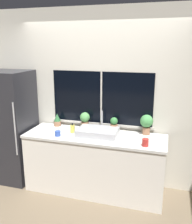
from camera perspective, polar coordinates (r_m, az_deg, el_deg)
ground_plane at (r=3.77m, az=-1.76°, el=-19.72°), size 14.00×14.00×0.00m
wall_back at (r=3.87m, az=1.38°, el=3.07°), size 8.00×0.09×2.70m
wall_left at (r=5.46m, az=-18.02°, el=5.84°), size 0.06×7.00×2.70m
counter at (r=3.81m, az=-0.28°, el=-11.57°), size 2.05×0.67×0.89m
refrigerator at (r=4.25m, az=-19.19°, el=-3.12°), size 0.73×0.65×1.77m
sink at (r=3.63m, az=0.42°, el=-4.55°), size 0.58×0.44×0.31m
potted_plant_far_left at (r=4.07m, az=-8.84°, el=-1.79°), size 0.12×0.12×0.20m
potted_plant_center_left at (r=3.88m, az=-2.55°, el=-1.70°), size 0.15×0.15×0.26m
potted_plant_center_right at (r=3.78m, az=4.13°, el=-2.83°), size 0.11×0.11×0.22m
potted_plant_far_right at (r=3.69m, az=11.48°, el=-2.40°), size 0.19×0.19×0.30m
soap_bottle at (r=3.73m, az=-5.39°, el=-3.82°), size 0.06×0.06×0.15m
mug_white at (r=3.76m, az=-8.13°, el=-4.09°), size 0.08×0.08×0.08m
mug_red at (r=3.30m, az=11.21°, el=-6.84°), size 0.08×0.08×0.10m
mug_blue at (r=3.63m, az=-8.76°, el=-4.87°), size 0.08×0.08×0.08m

